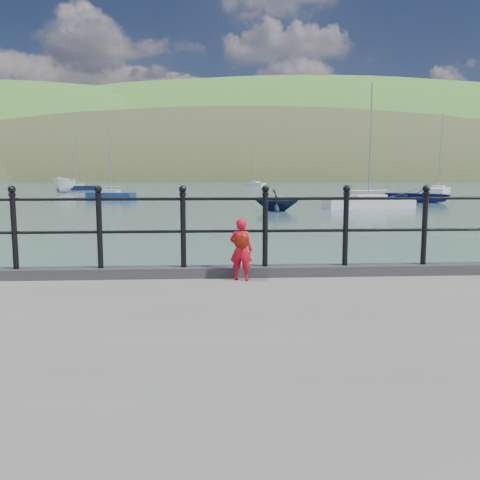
{
  "coord_description": "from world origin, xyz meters",
  "views": [
    {
      "loc": [
        -0.22,
        -7.52,
        2.5
      ],
      "look_at": [
        0.23,
        -0.2,
        1.55
      ],
      "focal_mm": 38.0,
      "sensor_mm": 36.0,
      "label": 1
    }
  ],
  "objects": [
    {
      "name": "railing",
      "position": [
        0.0,
        -0.15,
        1.82
      ],
      "size": [
        18.11,
        0.11,
        1.2
      ],
      "color": "black",
      "rests_on": "kerb"
    },
    {
      "name": "far_shore",
      "position": [
        38.34,
        239.41,
        -22.57
      ],
      "size": [
        830.0,
        200.0,
        156.0
      ],
      "color": "#333A21",
      "rests_on": "ground"
    },
    {
      "name": "sailboat_left",
      "position": [
        -20.85,
        73.85,
        0.34
      ],
      "size": [
        5.85,
        2.0,
        8.26
      ],
      "rotation": [
        0.0,
        0.0,
        0.04
      ],
      "color": "black",
      "rests_on": "ground"
    },
    {
      "name": "launch_navy",
      "position": [
        4.37,
        26.69,
        0.75
      ],
      "size": [
        3.37,
        3.1,
        1.49
      ],
      "primitive_type": "imported",
      "rotation": [
        0.0,
        0.0,
        1.31
      ],
      "color": "black",
      "rests_on": "ground"
    },
    {
      "name": "launch_white",
      "position": [
        -19.61,
        62.65,
        1.07
      ],
      "size": [
        2.49,
        5.7,
        2.15
      ],
      "primitive_type": "imported",
      "rotation": [
        0.0,
        0.0,
        -0.07
      ],
      "color": "white",
      "rests_on": "ground"
    },
    {
      "name": "kerb",
      "position": [
        0.0,
        -0.15,
        1.07
      ],
      "size": [
        60.0,
        0.3,
        0.15
      ],
      "primitive_type": "cube",
      "color": "#28282B",
      "rests_on": "quay"
    },
    {
      "name": "sailboat_port",
      "position": [
        -9.9,
        43.52,
        0.34
      ],
      "size": [
        4.97,
        2.82,
        7.05
      ],
      "rotation": [
        0.0,
        0.0,
        -0.29
      ],
      "color": "navy",
      "rests_on": "ground"
    },
    {
      "name": "sailboat_deep",
      "position": [
        9.76,
        101.03,
        0.34
      ],
      "size": [
        4.3,
        5.13,
        7.83
      ],
      "rotation": [
        0.0,
        0.0,
        -0.95
      ],
      "color": "silver",
      "rests_on": "ground"
    },
    {
      "name": "ground",
      "position": [
        0.0,
        0.0,
        0.0
      ],
      "size": [
        600.0,
        600.0,
        0.0
      ],
      "primitive_type": "plane",
      "color": "#2D4251",
      "rests_on": "ground"
    },
    {
      "name": "launch_blue",
      "position": [
        18.62,
        37.13,
        0.62
      ],
      "size": [
        7.06,
        7.34,
        1.24
      ],
      "primitive_type": "imported",
      "rotation": [
        0.0,
        0.0,
        0.67
      ],
      "color": "navy",
      "rests_on": "ground"
    },
    {
      "name": "sailboat_far",
      "position": [
        30.27,
        58.41,
        0.34
      ],
      "size": [
        5.79,
        7.45,
        10.59
      ],
      "rotation": [
        0.0,
        0.0,
        1.0
      ],
      "color": "white",
      "rests_on": "ground"
    },
    {
      "name": "sailboat_near",
      "position": [
        11.63,
        29.56,
        0.34
      ],
      "size": [
        7.01,
        3.06,
        9.25
      ],
      "rotation": [
        0.0,
        0.0,
        0.18
      ],
      "color": "silver",
      "rests_on": "ground"
    },
    {
      "name": "child",
      "position": [
        0.23,
        -0.44,
        1.46
      ],
      "size": [
        0.37,
        0.33,
        0.89
      ],
      "rotation": [
        0.0,
        0.0,
        2.85
      ],
      "color": "red",
      "rests_on": "quay"
    }
  ]
}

